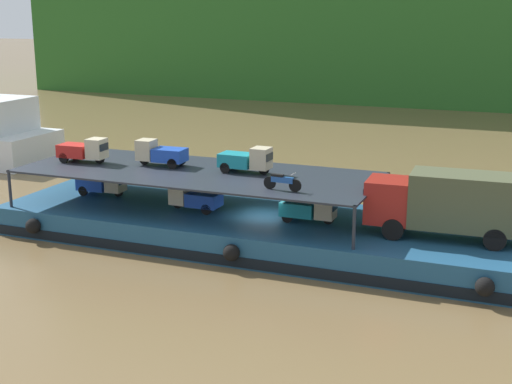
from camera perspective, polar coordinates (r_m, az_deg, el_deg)
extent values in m
plane|color=brown|center=(37.31, 0.67, -4.09)|extent=(400.00, 400.00, 0.00)
cube|color=navy|center=(37.08, 0.67, -2.99)|extent=(28.08, 7.96, 1.50)
cube|color=black|center=(33.71, -1.81, -5.52)|extent=(27.52, 0.06, 0.50)
sphere|color=black|center=(39.07, -17.23, -2.59)|extent=(0.79, 0.79, 0.79)
sphere|color=black|center=(33.35, -1.97, -4.83)|extent=(0.79, 0.79, 0.79)
sphere|color=black|center=(30.84, 17.66, -7.17)|extent=(0.79, 0.79, 0.79)
cube|color=maroon|center=(34.22, 10.47, -0.63)|extent=(2.09, 2.27, 2.00)
cube|color=#192833|center=(34.30, 8.80, 0.08)|extent=(0.14, 1.84, 0.60)
cube|color=#474C33|center=(33.83, 16.18, -0.70)|extent=(4.90, 2.51, 2.50)
cube|color=black|center=(34.18, 16.02, -2.80)|extent=(6.85, 1.67, 0.20)
cylinder|color=black|center=(35.42, 11.29, -2.00)|extent=(1.01, 0.32, 1.00)
cylinder|color=black|center=(33.50, 10.78, -2.92)|extent=(1.01, 0.32, 1.00)
cylinder|color=black|center=(35.13, 18.47, -2.62)|extent=(1.01, 0.32, 1.00)
cylinder|color=black|center=(33.19, 18.38, -3.59)|extent=(1.01, 0.32, 1.00)
cylinder|color=#232833|center=(38.35, 10.36, 0.08)|extent=(0.16, 0.16, 2.00)
cylinder|color=#232833|center=(31.77, 7.76, -2.81)|extent=(0.16, 0.16, 2.00)
cylinder|color=#232833|center=(45.75, -13.24, 2.24)|extent=(0.16, 0.16, 2.00)
cylinder|color=#232833|center=(40.39, -18.90, 0.25)|extent=(0.16, 0.16, 2.00)
cube|color=#232833|center=(37.87, -4.68, 1.57)|extent=(18.88, 7.16, 0.10)
cube|color=#1E47B7|center=(41.97, -12.70, 0.68)|extent=(1.75, 1.27, 0.70)
cube|color=#C6B793|center=(41.21, -11.07, 0.80)|extent=(0.94, 1.04, 1.10)
cube|color=#19232D|center=(40.95, -10.51, 0.90)|extent=(0.07, 0.85, 0.38)
cylinder|color=black|center=(41.26, -10.85, 0.04)|extent=(0.57, 0.16, 0.56)
cylinder|color=black|center=(41.83, -13.52, 0.09)|extent=(0.57, 0.16, 0.56)
cylinder|color=black|center=(42.70, -12.75, 0.42)|extent=(0.57, 0.16, 0.56)
cube|color=#1E47B7|center=(37.56, -4.15, -0.61)|extent=(1.72, 1.23, 0.70)
cube|color=beige|center=(38.15, -6.03, -0.10)|extent=(0.92, 1.02, 1.10)
cube|color=#19232D|center=(38.34, -6.64, 0.12)|extent=(0.06, 0.85, 0.38)
cylinder|color=black|center=(38.36, -6.20, -0.88)|extent=(0.56, 0.15, 0.56)
cylinder|color=black|center=(37.93, -3.23, -0.99)|extent=(0.56, 0.15, 0.56)
cylinder|color=black|center=(37.02, -3.96, -1.39)|extent=(0.56, 0.15, 0.56)
cube|color=teal|center=(35.89, 3.40, -1.31)|extent=(1.70, 1.20, 0.70)
cube|color=#C6B793|center=(35.43, 5.55, -1.22)|extent=(0.90, 1.00, 1.10)
cube|color=#19232D|center=(35.28, 6.28, -1.13)|extent=(0.04, 0.85, 0.38)
cylinder|color=black|center=(35.54, 5.76, -2.10)|extent=(0.56, 0.14, 0.56)
cylinder|color=black|center=(35.63, 2.50, -2.00)|extent=(0.56, 0.14, 0.56)
cylinder|color=black|center=(36.59, 3.06, -1.56)|extent=(0.56, 0.14, 0.56)
cube|color=red|center=(41.28, -14.14, 3.21)|extent=(1.75, 1.27, 0.70)
cube|color=beige|center=(40.49, -12.50, 3.38)|extent=(0.94, 1.04, 1.10)
cube|color=#19232D|center=(40.23, -11.94, 3.50)|extent=(0.07, 0.85, 0.38)
cylinder|color=black|center=(40.52, -12.28, 2.61)|extent=(0.57, 0.16, 0.56)
cylinder|color=black|center=(41.14, -14.98, 2.62)|extent=(0.57, 0.16, 0.56)
cylinder|color=black|center=(42.00, -14.17, 2.91)|extent=(0.57, 0.16, 0.56)
cube|color=#1E47B7|center=(39.08, -6.84, 2.93)|extent=(1.75, 1.27, 0.70)
cube|color=#C6B793|center=(39.68, -8.67, 3.34)|extent=(0.94, 1.04, 1.10)
cube|color=#19232D|center=(39.88, -9.27, 3.53)|extent=(0.07, 0.85, 0.38)
cylinder|color=black|center=(39.85, -8.83, 2.57)|extent=(0.57, 0.16, 0.56)
cylinder|color=black|center=(39.45, -5.96, 2.54)|extent=(0.57, 0.16, 0.56)
cylinder|color=black|center=(38.51, -6.64, 2.24)|extent=(0.57, 0.16, 0.56)
cube|color=teal|center=(37.53, -1.56, 2.55)|extent=(1.73, 1.24, 0.70)
cube|color=#C6B793|center=(36.93, 0.41, 2.68)|extent=(0.92, 1.02, 1.10)
cube|color=#19232D|center=(36.74, 1.09, 2.79)|extent=(0.06, 0.85, 0.38)
cylinder|color=black|center=(36.99, 0.63, 1.83)|extent=(0.56, 0.15, 0.56)
cylinder|color=black|center=(37.30, -2.46, 1.92)|extent=(0.56, 0.15, 0.56)
cylinder|color=black|center=(38.23, -1.77, 2.24)|extent=(0.56, 0.15, 0.56)
cylinder|color=black|center=(33.49, 3.12, 0.51)|extent=(0.61, 0.14, 0.60)
cylinder|color=black|center=(34.00, 1.10, 0.74)|extent=(0.61, 0.14, 0.60)
cube|color=#1E4C99|center=(33.69, 2.10, 0.99)|extent=(1.11, 0.28, 0.28)
cube|color=black|center=(33.75, 1.72, 1.33)|extent=(0.61, 0.24, 0.12)
cylinder|color=#B2B2B7|center=(33.40, 2.97, 1.44)|extent=(0.08, 0.55, 0.04)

